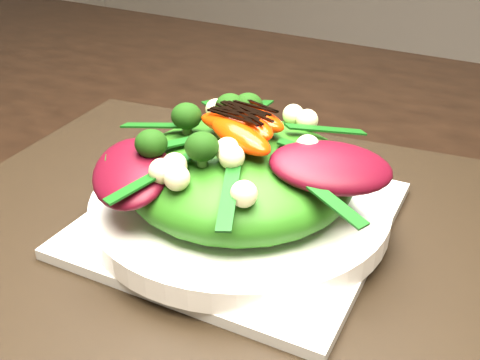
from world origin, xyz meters
The scene contains 10 objects.
dining_table centered at (0.00, 0.00, 0.73)m, with size 1.60×0.90×0.75m, color black.
placemat centered at (0.24, -0.16, 0.75)m, with size 0.56×0.43×0.00m, color black.
plate_base centered at (0.24, -0.16, 0.76)m, with size 0.24×0.24×0.01m, color silver.
salad_bowl centered at (0.24, -0.16, 0.77)m, with size 0.26×0.26×0.02m, color white.
lettuce_mound centered at (0.24, -0.16, 0.80)m, with size 0.19×0.19×0.07m, color #2B6913.
radicchio_leaf centered at (0.32, -0.16, 0.83)m, with size 0.10×0.06×0.02m, color #420712.
orange_segment centered at (0.22, -0.13, 0.84)m, with size 0.06×0.03×0.02m, color red.
broccoli_floret centered at (0.17, -0.12, 0.84)m, with size 0.04×0.04×0.04m, color black.
macadamia_nut centered at (0.26, -0.19, 0.84)m, with size 0.02×0.02×0.02m, color #FFEDB3.
balsamic_drizzle centered at (0.22, -0.13, 0.85)m, with size 0.05×0.00×0.00m, color black.
Camera 1 is at (0.46, -0.52, 1.03)m, focal length 42.00 mm.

